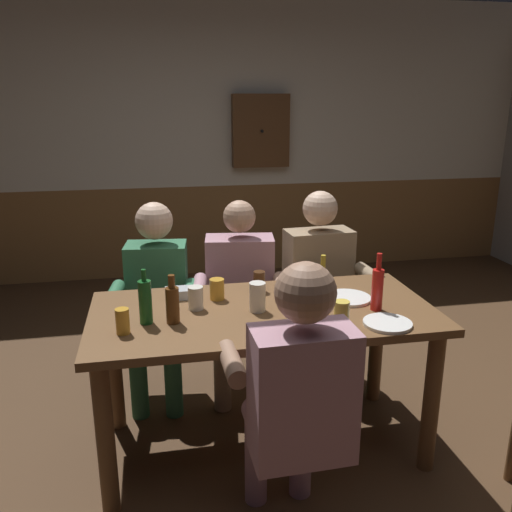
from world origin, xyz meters
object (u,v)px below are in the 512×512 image
at_px(condiment_caddy, 179,293).
at_px(bottle_3, 377,288).
at_px(table_candle, 322,321).
at_px(bottle_1, 322,293).
at_px(bottle_0, 172,304).
at_px(bottle_2, 145,301).
at_px(pint_glass_4, 196,298).
at_px(dining_table, 263,332).
at_px(plate_0, 387,323).
at_px(pint_glass_3, 217,289).
at_px(person_1, 240,289).
at_px(person_2, 322,280).
at_px(wall_dart_cabinet, 261,131).
at_px(plate_1, 347,298).
at_px(person_0, 157,293).
at_px(person_3, 297,394).
at_px(pint_glass_0, 123,321).
at_px(pint_glass_2, 341,317).
at_px(pint_glass_5, 259,281).
at_px(pint_glass_1, 257,297).

height_order(condiment_caddy, bottle_3, bottle_3).
bearing_deg(table_candle, bottle_1, 72.79).
height_order(bottle_0, bottle_2, bottle_2).
bearing_deg(pint_glass_4, dining_table, -11.98).
relative_size(plate_0, bottle_0, 0.96).
bearing_deg(pint_glass_3, person_1, 66.81).
distance_m(person_2, wall_dart_cabinet, 2.38).
distance_m(condiment_caddy, plate_1, 0.87).
distance_m(person_0, pint_glass_3, 0.57).
height_order(person_1, wall_dart_cabinet, wall_dart_cabinet).
bearing_deg(bottle_3, wall_dart_cabinet, 89.36).
xyz_separation_m(table_candle, bottle_3, (0.33, 0.17, 0.07)).
distance_m(person_3, plate_1, 0.83).
bearing_deg(bottle_2, pint_glass_0, -136.53).
xyz_separation_m(pint_glass_0, pint_glass_2, (0.94, -0.18, 0.02)).
bearing_deg(dining_table, plate_0, -29.31).
distance_m(bottle_2, pint_glass_0, 0.15).
relative_size(person_2, plate_0, 5.50).
relative_size(bottle_0, pint_glass_3, 2.14).
bearing_deg(person_0, pint_glass_5, 151.93).
xyz_separation_m(bottle_3, pint_glass_1, (-0.57, 0.10, -0.04)).
relative_size(bottle_1, wall_dart_cabinet, 0.43).
bearing_deg(person_1, plate_0, 127.94).
bearing_deg(pint_glass_2, person_0, 129.30).
distance_m(person_2, pint_glass_0, 1.42).
height_order(pint_glass_0, pint_glass_1, pint_glass_1).
xyz_separation_m(person_3, pint_glass_1, (-0.03, 0.63, 0.16)).
xyz_separation_m(person_2, bottle_0, (-0.95, -0.71, 0.19)).
height_order(plate_0, bottle_1, bottle_1).
relative_size(table_candle, pint_glass_2, 0.54).
bearing_deg(plate_1, plate_0, -79.02).
bearing_deg(bottle_0, pint_glass_2, -19.29).
xyz_separation_m(person_2, bottle_2, (-1.07, -0.69, 0.20)).
distance_m(bottle_3, wall_dart_cabinet, 3.05).
bearing_deg(bottle_0, pint_glass_0, -161.00).
xyz_separation_m(bottle_2, pint_glass_5, (0.59, 0.32, -0.05)).
distance_m(person_2, person_3, 1.37).
relative_size(bottle_2, wall_dart_cabinet, 0.37).
bearing_deg(wall_dart_cabinet, pint_glass_5, -101.65).
bearing_deg(plate_0, person_0, 138.00).
relative_size(table_candle, pint_glass_0, 0.70).
xyz_separation_m(bottle_2, pint_glass_3, (0.36, 0.24, -0.05)).
relative_size(pint_glass_2, pint_glass_4, 1.29).
bearing_deg(wall_dart_cabinet, pint_glass_4, -107.64).
bearing_deg(plate_1, bottle_1, -138.14).
distance_m(person_0, bottle_3, 1.31).
height_order(bottle_3, wall_dart_cabinet, wall_dart_cabinet).
bearing_deg(person_2, plate_1, 80.28).
bearing_deg(pint_glass_4, person_3, -65.55).
height_order(plate_1, pint_glass_5, pint_glass_5).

